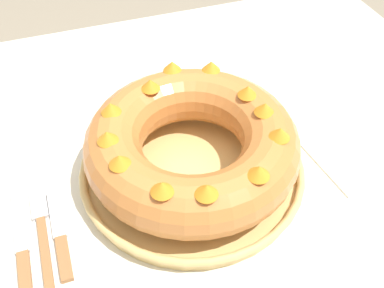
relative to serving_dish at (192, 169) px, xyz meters
name	(u,v)px	position (x,y,z in m)	size (l,w,h in m)	color
dining_table	(198,206)	(0.02, 0.02, -0.12)	(1.14, 0.97, 0.78)	silver
serving_dish	(192,169)	(0.00, 0.00, 0.00)	(0.35, 0.35, 0.03)	tan
bundt_cake	(192,144)	(0.00, 0.00, 0.06)	(0.32, 0.32, 0.10)	#C67538
fork	(43,232)	(-0.24, -0.03, -0.01)	(0.02, 0.18, 0.01)	#936038
serving_knife	(23,255)	(-0.27, -0.06, -0.01)	(0.02, 0.20, 0.01)	#936038
cake_knife	(61,239)	(-0.21, -0.05, -0.01)	(0.02, 0.16, 0.01)	#936038
napkin	(366,153)	(0.29, -0.05, -0.01)	(0.18, 0.12, 0.00)	white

